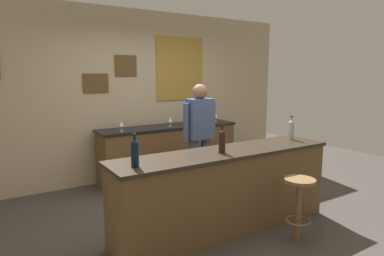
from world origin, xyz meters
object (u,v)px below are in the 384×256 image
at_px(wine_glass_c, 216,116).
at_px(coffee_mug, 207,120).
at_px(wine_bottle_b, 222,140).
at_px(bar_stool, 299,199).
at_px(wine_glass_a, 121,124).
at_px(wine_glass_b, 170,120).
at_px(wine_bottle_a, 135,152).
at_px(bartender, 200,133).
at_px(wine_bottle_c, 291,129).

relative_size(wine_glass_c, coffee_mug, 1.24).
bearing_deg(wine_bottle_b, bar_stool, -43.21).
xyz_separation_m(wine_glass_a, coffee_mug, (1.60, 0.02, -0.06)).
bearing_deg(wine_glass_b, wine_glass_a, -179.07).
distance_m(wine_bottle_a, wine_glass_b, 2.51).
distance_m(wine_glass_c, coffee_mug, 0.24).
relative_size(bartender, wine_glass_a, 10.45).
bearing_deg(coffee_mug, wine_bottle_b, -121.22).
xyz_separation_m(bartender, wine_bottle_b, (-0.41, -1.05, 0.12)).
distance_m(bartender, wine_bottle_c, 1.23).
xyz_separation_m(wine_bottle_a, wine_glass_b, (1.48, 2.03, -0.05)).
xyz_separation_m(bar_stool, wine_bottle_a, (-1.59, 0.55, 0.60)).
bearing_deg(coffee_mug, wine_glass_c, 14.14).
height_order(wine_glass_a, wine_glass_c, same).
height_order(wine_glass_b, coffee_mug, wine_glass_b).
bearing_deg(bar_stool, coffee_mug, 76.14).
relative_size(bartender, wine_glass_c, 10.45).
bearing_deg(wine_glass_c, coffee_mug, -165.86).
relative_size(wine_bottle_a, wine_glass_c, 1.97).
bearing_deg(wine_bottle_a, wine_glass_c, 40.53).
relative_size(wine_bottle_c, wine_glass_c, 1.97).
bearing_deg(wine_bottle_c, wine_glass_b, 110.92).
distance_m(wine_bottle_c, wine_glass_a, 2.46).
height_order(bartender, wine_bottle_a, bartender).
relative_size(wine_bottle_a, wine_bottle_b, 1.00).
bearing_deg(bar_stool, wine_glass_b, 92.51).
xyz_separation_m(bartender, wine_glass_b, (0.07, 0.97, 0.07)).
height_order(bar_stool, coffee_mug, coffee_mug).
xyz_separation_m(bartender, coffee_mug, (0.82, 0.98, 0.01)).
distance_m(bartender, wine_glass_a, 1.24).
xyz_separation_m(bartender, bar_stool, (0.18, -1.61, -0.48)).
distance_m(wine_bottle_b, wine_glass_c, 2.55).
bearing_deg(wine_glass_c, wine_glass_b, -176.01).
bearing_deg(bartender, bar_stool, -83.66).
relative_size(wine_bottle_a, wine_glass_b, 1.97).
xyz_separation_m(wine_bottle_c, wine_glass_b, (-0.73, 1.90, -0.05)).
distance_m(bar_stool, wine_bottle_a, 1.78).
xyz_separation_m(bar_stool, wine_bottle_b, (-0.59, 0.56, 0.60)).
bearing_deg(bartender, coffee_mug, 50.26).
bearing_deg(wine_glass_b, coffee_mug, 0.85).
height_order(bartender, bar_stool, bartender).
relative_size(bar_stool, wine_glass_b, 4.39).
height_order(wine_bottle_b, wine_glass_a, wine_bottle_b).
distance_m(wine_glass_a, coffee_mug, 1.60).
bearing_deg(wine_bottle_a, wine_glass_a, 72.68).
xyz_separation_m(wine_bottle_a, wine_bottle_b, (1.00, 0.01, 0.00)).
xyz_separation_m(wine_bottle_c, wine_glass_c, (0.25, 1.97, -0.05)).
height_order(wine_bottle_a, wine_glass_c, wine_bottle_a).
height_order(bar_stool, wine_bottle_a, wine_bottle_a).
relative_size(bartender, wine_bottle_a, 5.29).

